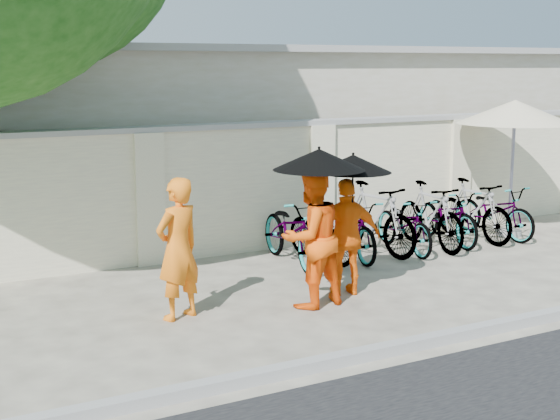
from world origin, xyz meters
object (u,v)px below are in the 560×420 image
monk_right (347,237)px  patio_umbrella (515,113)px  monk_center (311,238)px  monk_left (178,249)px

monk_right → patio_umbrella: bearing=-145.8°
monk_center → monk_right: bearing=-170.9°
monk_center → monk_right: monk_center is taller
monk_center → patio_umbrella: (5.18, 1.88, 1.27)m
monk_left → monk_center: 1.66m
monk_left → monk_center: bearing=147.9°
monk_center → monk_right: (0.67, 0.22, -0.11)m
monk_left → patio_umbrella: bearing=172.3°
monk_center → monk_left: bearing=-20.4°
monk_center → monk_right: size_ratio=1.14×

